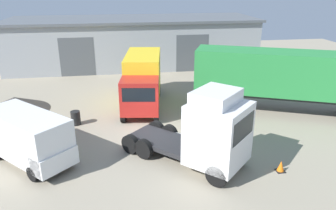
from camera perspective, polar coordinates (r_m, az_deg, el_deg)
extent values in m
plane|color=gray|center=(19.01, -2.55, -5.56)|extent=(60.00, 60.00, 0.00)
cube|color=#93999E|center=(35.43, -6.00, 10.74)|extent=(24.91, 7.83, 4.61)
cube|color=#565B60|center=(35.09, -6.15, 14.65)|extent=(25.41, 8.33, 0.25)
cube|color=#4C5156|center=(31.88, -15.52, 8.05)|extent=(3.20, 0.08, 3.60)
cube|color=#4C5156|center=(32.50, 4.25, 8.98)|extent=(3.20, 0.08, 3.60)
cube|color=silver|center=(15.12, 8.72, -4.89)|extent=(3.46, 3.47, 2.87)
cube|color=silver|center=(14.55, 8.38, 1.40)|extent=(2.67, 2.67, 0.60)
cube|color=black|center=(14.45, 12.96, -3.95)|extent=(1.53, 1.55, 1.03)
cube|color=#232326|center=(17.13, -0.68, -6.31)|extent=(4.05, 4.03, 0.24)
cylinder|color=#B2B2B7|center=(17.64, 2.84, -6.11)|extent=(1.18, 1.17, 0.56)
cylinder|color=black|center=(16.45, 12.11, -8.51)|extent=(0.93, 0.93, 1.01)
cylinder|color=black|center=(14.72, 8.51, -12.04)|extent=(0.93, 0.93, 1.01)
cylinder|color=black|center=(18.22, 0.22, -4.98)|extent=(0.93, 0.93, 1.01)
cylinder|color=black|center=(16.67, -4.21, -7.64)|extent=(0.93, 0.93, 1.01)
cylinder|color=black|center=(18.71, -2.04, -4.28)|extent=(0.93, 0.93, 1.01)
cylinder|color=black|center=(17.20, -6.54, -6.78)|extent=(0.93, 0.93, 1.01)
cube|color=#28843D|center=(23.04, 20.03, 5.27)|extent=(11.99, 7.03, 2.81)
cube|color=#232326|center=(23.46, 19.57, 1.68)|extent=(11.70, 6.34, 0.24)
cube|color=#232326|center=(22.84, 10.05, 0.29)|extent=(0.21, 0.21, 1.11)
cube|color=#232326|center=(24.34, 10.37, 1.57)|extent=(0.21, 0.21, 1.11)
cube|color=red|center=(20.86, -4.92, 1.58)|extent=(2.66, 2.24, 2.20)
cube|color=black|center=(19.86, -5.15, 1.78)|extent=(2.01, 0.38, 0.88)
cube|color=yellow|center=(24.08, -4.33, 5.60)|extent=(3.15, 5.49, 2.80)
cylinder|color=black|center=(20.77, -2.03, -1.69)|extent=(0.44, 1.01, 0.98)
cylinder|color=black|center=(20.94, -7.79, -1.69)|extent=(0.44, 1.01, 0.98)
cylinder|color=black|center=(25.46, -1.72, 2.62)|extent=(0.44, 1.01, 0.98)
cylinder|color=black|center=(25.59, -6.43, 2.59)|extent=(0.44, 1.01, 0.98)
cylinder|color=black|center=(26.41, -1.68, 3.29)|extent=(0.44, 1.01, 0.98)
cylinder|color=black|center=(26.54, -6.22, 3.27)|extent=(0.44, 1.01, 0.98)
cube|color=silver|center=(17.29, -23.34, -4.85)|extent=(4.82, 4.84, 2.18)
cube|color=silver|center=(15.97, -19.10, -8.98)|extent=(2.05, 2.05, 0.90)
cube|color=black|center=(15.80, -20.40, -5.11)|extent=(1.25, 1.24, 0.78)
cylinder|color=black|center=(16.92, -17.47, -8.75)|extent=(0.72, 0.72, 0.72)
cylinder|color=black|center=(16.16, -22.34, -10.92)|extent=(0.72, 0.72, 0.72)
cylinder|color=black|center=(19.40, -23.25, -5.61)|extent=(0.72, 0.72, 0.72)
cone|color=#423D38|center=(24.84, -25.09, 0.16)|extent=(4.58, 4.58, 1.01)
cylinder|color=black|center=(21.19, -15.78, -2.19)|extent=(0.58, 0.58, 0.88)
cube|color=black|center=(16.66, 18.95, -10.80)|extent=(0.40, 0.40, 0.04)
cone|color=orange|center=(16.53, 19.05, -10.04)|extent=(0.36, 0.36, 0.55)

